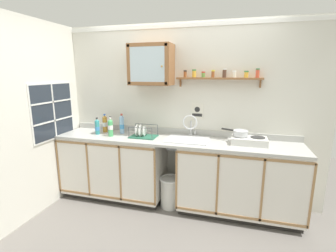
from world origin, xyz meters
name	(u,v)px	position (x,y,z in m)	size (l,w,h in m)	color
floor	(165,221)	(0.00, 0.00, 0.00)	(6.22, 6.22, 0.00)	slate
back_wall	(179,113)	(0.00, 0.72, 1.22)	(3.82, 0.07, 2.42)	silver
side_wall_left	(28,121)	(-1.64, -0.25, 1.21)	(0.05, 3.50, 2.42)	silver
lower_cabinet_run	(114,167)	(-0.88, 0.41, 0.45)	(1.45, 0.58, 0.90)	black
lower_cabinet_run_right	(239,181)	(0.85, 0.41, 0.45)	(1.50, 0.58, 0.90)	black
countertop	(173,140)	(0.00, 0.41, 0.91)	(3.18, 0.60, 0.03)	#B2B2AD
backsplash	(178,131)	(0.00, 0.69, 0.97)	(3.18, 0.02, 0.08)	#B2B2AD
sink	(188,140)	(0.18, 0.45, 0.92)	(0.54, 0.47, 0.41)	silver
hot_plate_stove	(249,141)	(0.94, 0.44, 0.97)	(0.42, 0.26, 0.09)	silver
saucepan	(240,133)	(0.83, 0.46, 1.06)	(0.33, 0.20, 0.07)	silver
bottle_detergent_teal_0	(97,127)	(-1.09, 0.37, 1.03)	(0.06, 0.06, 0.24)	teal
bottle_soda_green_1	(111,127)	(-0.86, 0.32, 1.05)	(0.07, 0.07, 0.26)	#4CB266
bottle_opaque_white_2	(111,126)	(-0.95, 0.49, 1.04)	(0.07, 0.07, 0.24)	white
bottle_juice_amber_3	(105,124)	(-1.06, 0.52, 1.05)	(0.07, 0.07, 0.26)	gold
bottle_water_blue_4	(122,125)	(-0.78, 0.52, 1.05)	(0.07, 0.07, 0.28)	#8CB7E0
dish_rack	(143,134)	(-0.43, 0.41, 0.97)	(0.35, 0.25, 0.17)	#26664C
wall_cabinet	(151,65)	(-0.34, 0.54, 1.88)	(0.56, 0.34, 0.52)	brown
spice_shelf	(219,77)	(0.54, 0.63, 1.72)	(1.07, 0.14, 0.23)	brown
warning_sign	(197,111)	(0.26, 0.69, 1.26)	(0.16, 0.01, 0.22)	silver
window	(53,111)	(-1.61, 0.14, 1.27)	(0.03, 0.78, 0.76)	#262D38
trash_bin	(170,192)	(-0.02, 0.34, 0.22)	(0.29, 0.29, 0.41)	silver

